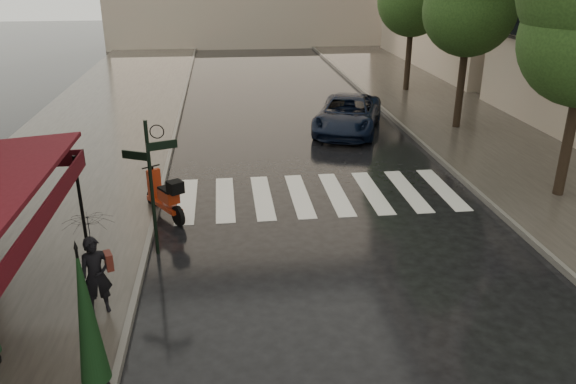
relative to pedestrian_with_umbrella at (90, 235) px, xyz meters
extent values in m
plane|color=black|center=(2.00, -0.62, -1.70)|extent=(120.00, 120.00, 0.00)
cube|color=#38332D|center=(-2.50, 11.38, -1.64)|extent=(6.00, 60.00, 0.12)
cube|color=#38332D|center=(12.25, 11.38, -1.64)|extent=(5.50, 60.00, 0.12)
cube|color=#595651|center=(0.55, 11.38, -1.62)|extent=(0.12, 60.00, 0.16)
cube|color=#595651|center=(9.45, 11.38, -1.62)|extent=(0.12, 60.00, 0.16)
cube|color=silver|center=(1.30, 5.38, -1.69)|extent=(0.50, 3.20, 0.01)
cube|color=silver|center=(2.35, 5.38, -1.69)|extent=(0.50, 3.20, 0.01)
cube|color=silver|center=(3.40, 5.38, -1.69)|extent=(0.50, 3.20, 0.01)
cube|color=silver|center=(4.45, 5.38, -1.69)|extent=(0.50, 3.20, 0.01)
cube|color=silver|center=(5.50, 5.38, -1.69)|extent=(0.50, 3.20, 0.01)
cube|color=silver|center=(6.55, 5.38, -1.69)|extent=(0.50, 3.20, 0.01)
cube|color=silver|center=(7.60, 5.38, -1.69)|extent=(0.50, 3.20, 0.01)
cube|color=silver|center=(8.65, 5.38, -1.69)|extent=(0.50, 3.20, 0.01)
cube|color=#430910|center=(-0.52, -1.12, 0.65)|extent=(0.04, 7.00, 0.35)
cylinder|color=black|center=(-0.65, 2.13, -0.40)|extent=(0.07, 0.07, 2.35)
cylinder|color=black|center=(0.80, 2.38, -0.15)|extent=(0.08, 0.08, 3.10)
cube|color=black|center=(1.10, 2.38, 0.85)|extent=(0.62, 0.26, 0.18)
cube|color=black|center=(0.52, 2.38, 0.65)|extent=(0.56, 0.29, 0.18)
cylinder|color=black|center=(11.60, 4.38, 0.55)|extent=(0.28, 0.28, 4.26)
cylinder|color=black|center=(11.50, 11.38, 0.66)|extent=(0.28, 0.28, 4.48)
sphere|color=#1A3112|center=(11.50, 11.38, 2.82)|extent=(3.40, 3.40, 3.40)
cylinder|color=black|center=(11.70, 18.38, 0.60)|extent=(0.28, 0.28, 4.37)
sphere|color=#1A3112|center=(11.70, 18.38, 2.71)|extent=(3.40, 3.40, 3.40)
imported|color=black|center=(0.00, 0.00, -0.82)|extent=(0.64, 0.53, 1.51)
imported|color=black|center=(0.00, 0.00, 0.38)|extent=(1.16, 1.17, 0.82)
cube|color=#4D1B14|center=(0.23, 0.09, -0.58)|extent=(0.21, 0.31, 0.32)
cylinder|color=black|center=(1.18, 3.81, -1.44)|extent=(0.37, 0.49, 0.52)
cylinder|color=black|center=(0.45, 4.94, -1.44)|extent=(0.37, 0.49, 0.52)
cube|color=maroon|center=(0.80, 4.39, -1.36)|extent=(1.01, 1.34, 0.11)
cube|color=maroon|center=(0.94, 4.17, -1.03)|extent=(0.59, 0.67, 0.30)
cube|color=maroon|center=(0.54, 4.80, -0.95)|extent=(0.36, 0.29, 0.81)
cylinder|color=black|center=(0.48, 4.89, -0.49)|extent=(0.44, 0.30, 0.04)
cube|color=black|center=(1.16, 3.83, -0.68)|extent=(0.46, 0.46, 0.30)
imported|color=black|center=(7.20, 11.67, -1.03)|extent=(3.75, 5.32, 1.35)
cylinder|color=black|center=(0.35, -2.12, -0.35)|extent=(0.04, 0.04, 2.36)
cone|color=black|center=(0.35, -2.12, -0.23)|extent=(0.44, 0.44, 2.25)
camera|label=1|loc=(2.41, -9.12, 4.41)|focal=35.00mm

